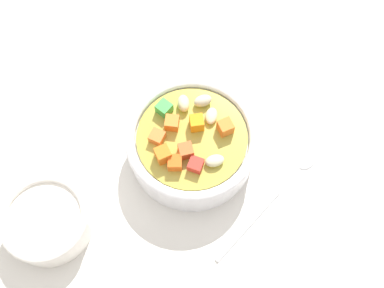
{
  "coord_description": "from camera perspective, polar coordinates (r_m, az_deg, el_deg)",
  "views": [
    {
      "loc": [
        17.72,
        -14.11,
        55.48
      ],
      "look_at": [
        0.0,
        0.0,
        2.87
      ],
      "focal_mm": 41.03,
      "sensor_mm": 36.0,
      "label": 1
    }
  ],
  "objects": [
    {
      "name": "spoon",
      "position": [
        0.59,
        12.02,
        -5.16
      ],
      "size": [
        4.35,
        20.4,
        0.83
      ],
      "rotation": [
        0.0,
        0.0,
        1.71
      ],
      "color": "silver",
      "rests_on": "ground_plane"
    },
    {
      "name": "ground_plane",
      "position": [
        0.61,
        -0.0,
        -1.44
      ],
      "size": [
        140.0,
        140.0,
        2.0
      ],
      "primitive_type": "cube",
      "color": "silver"
    },
    {
      "name": "soup_bowl_main",
      "position": [
        0.57,
        -0.02,
        0.14
      ],
      "size": [
        17.03,
        17.03,
        7.19
      ],
      "color": "white",
      "rests_on": "ground_plane"
    },
    {
      "name": "side_bowl_small",
      "position": [
        0.57,
        -18.27,
        -9.54
      ],
      "size": [
        10.65,
        10.65,
        4.5
      ],
      "color": "white",
      "rests_on": "ground_plane"
    }
  ]
}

